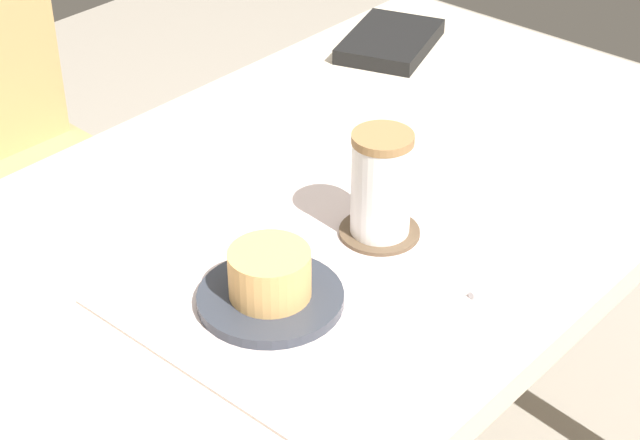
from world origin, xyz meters
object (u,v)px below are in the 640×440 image
Objects in this scene: pastry at (270,273)px; coffee_mug at (383,183)px; dining_table at (291,280)px; pastry_plate at (270,298)px; small_book at (390,41)px; wooden_chair at (6,161)px.

pastry is 0.18m from coffee_mug.
dining_table is 0.18m from pastry_plate.
coffee_mug is 0.53m from small_book.
pastry_plate reaches higher than dining_table.
wooden_chair is at bearing 85.42° from dining_table.
coffee_mug is (0.05, -0.09, 0.15)m from dining_table.
small_book is (0.42, -0.49, 0.23)m from wooden_chair.
pastry_plate is at bearing 178.53° from coffee_mug.
wooden_chair is 6.12× the size of pastry_plate.
dining_table is 8.65× the size of pastry_plate.
small_book is (0.60, 0.31, -0.03)m from pastry.
coffee_mug reaches higher than small_book.
wooden_chair reaches higher than dining_table.
coffee_mug is at bearing -1.47° from pastry_plate.
small_book reaches higher than dining_table.
small_book is at bearing 25.26° from dining_table.
small_book is (0.60, 0.31, 0.00)m from pastry_plate.
pastry reaches higher than small_book.
dining_table is at bearing 120.03° from coffee_mug.
coffee_mug is at bearing -161.92° from small_book.
pastry_plate is (-0.13, -0.09, 0.09)m from dining_table.
coffee_mug is at bearing -59.97° from dining_table.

